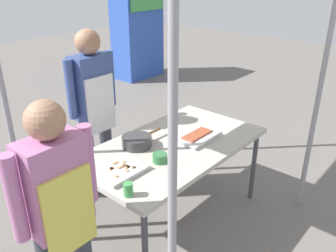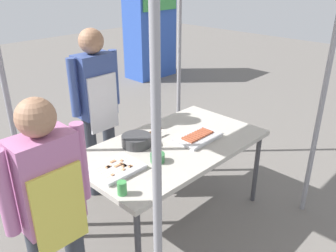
% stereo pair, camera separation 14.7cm
% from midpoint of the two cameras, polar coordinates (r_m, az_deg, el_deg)
% --- Properties ---
extents(ground_plane, '(18.00, 18.00, 0.00)m').
position_cam_midpoint_polar(ground_plane, '(3.34, -0.63, -14.45)').
color(ground_plane, '#66605B').
extents(stall_table, '(1.60, 0.90, 0.75)m').
position_cam_midpoint_polar(stall_table, '(2.96, -0.69, -3.86)').
color(stall_table, '#B7B2A8').
rests_on(stall_table, ground).
extents(tray_grilled_sausages, '(0.39, 0.25, 0.05)m').
position_cam_midpoint_polar(tray_grilled_sausages, '(3.02, 3.35, -1.69)').
color(tray_grilled_sausages, silver).
rests_on(tray_grilled_sausages, stall_table).
extents(tray_meat_skewers, '(0.35, 0.28, 0.04)m').
position_cam_midpoint_polar(tray_meat_skewers, '(2.58, -9.45, -7.02)').
color(tray_meat_skewers, silver).
rests_on(tray_meat_skewers, stall_table).
extents(cooking_wok, '(0.40, 0.24, 0.09)m').
position_cam_midpoint_polar(cooking_wok, '(2.90, -6.47, -2.41)').
color(cooking_wok, '#38383A').
rests_on(cooking_wok, stall_table).
extents(condiment_bowl, '(0.11, 0.11, 0.07)m').
position_cam_midpoint_polar(condiment_bowl, '(2.66, -2.91, -5.17)').
color(condiment_bowl, '#33723F').
rests_on(condiment_bowl, stall_table).
extents(drink_cup_near_edge, '(0.06, 0.06, 0.09)m').
position_cam_midpoint_polar(drink_cup_near_edge, '(2.31, -8.28, -10.13)').
color(drink_cup_near_edge, '#3F994C').
rests_on(drink_cup_near_edge, stall_table).
extents(vendor_woman, '(0.52, 0.23, 1.62)m').
position_cam_midpoint_polar(vendor_woman, '(3.32, -13.20, 3.73)').
color(vendor_woman, '#333842').
rests_on(vendor_woman, ground).
extents(customer_nearby, '(0.52, 0.22, 1.51)m').
position_cam_midpoint_polar(customer_nearby, '(2.10, -19.16, -12.31)').
color(customer_nearby, '#333842').
rests_on(customer_nearby, ground).
extents(neighbor_stall_left, '(0.95, 0.58, 1.89)m').
position_cam_midpoint_polar(neighbor_stall_left, '(7.29, -5.57, 15.24)').
color(neighbor_stall_left, '#2D51B2').
rests_on(neighbor_stall_left, ground).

